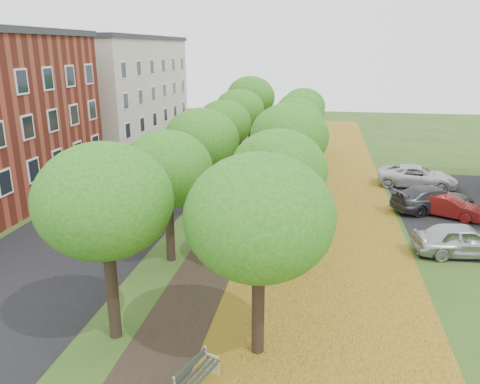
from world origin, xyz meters
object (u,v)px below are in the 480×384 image
at_px(car_red, 447,206).
at_px(car_grey, 433,199).
at_px(bench, 196,375).
at_px(car_white, 417,176).
at_px(car_silver, 463,240).

height_order(car_red, car_grey, car_grey).
xyz_separation_m(bench, car_red, (10.47, 16.16, 0.21)).
bearing_deg(car_grey, bench, 126.93).
distance_m(bench, car_white, 24.29).
relative_size(car_silver, car_grey, 0.88).
relative_size(car_red, car_white, 0.72).
relative_size(bench, car_silver, 0.39).
height_order(bench, car_red, car_red).
bearing_deg(car_white, car_silver, -171.33).
relative_size(bench, car_grey, 0.35).
distance_m(car_silver, car_white, 11.42).
bearing_deg(car_white, car_red, -165.77).
height_order(car_silver, car_grey, car_silver).
relative_size(car_silver, car_red, 1.18).
xyz_separation_m(bench, car_silver, (9.88, 10.76, 0.34)).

